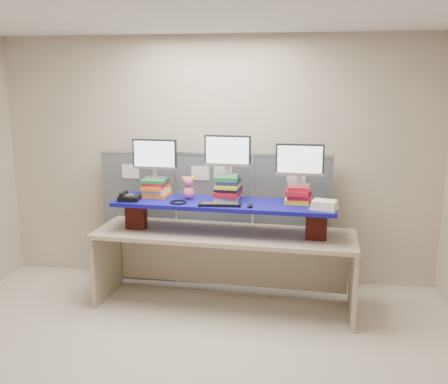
# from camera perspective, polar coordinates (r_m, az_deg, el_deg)

# --- Properties ---
(room) EXTENTS (5.00, 4.00, 2.80)m
(room) POSITION_cam_1_polar(r_m,az_deg,el_deg) (3.79, -5.34, -1.02)
(room) COLOR #C0B39E
(room) RESTS_ON ground
(cubicle_partition) EXTENTS (2.60, 0.06, 1.53)m
(cubicle_partition) POSITION_cam_1_polar(r_m,az_deg,el_deg) (5.64, -1.11, -3.12)
(cubicle_partition) COLOR #4C515A
(cubicle_partition) RESTS_ON ground
(desk) EXTENTS (2.67, 0.93, 0.80)m
(desk) POSITION_cam_1_polar(r_m,az_deg,el_deg) (5.11, 0.00, -6.34)
(desk) COLOR tan
(desk) RESTS_ON ground
(brick_pier_left) EXTENTS (0.21, 0.12, 0.28)m
(brick_pier_left) POSITION_cam_1_polar(r_m,az_deg,el_deg) (5.23, -10.01, -2.67)
(brick_pier_left) COLOR maroon
(brick_pier_left) RESTS_ON desk
(brick_pier_right) EXTENTS (0.21, 0.12, 0.28)m
(brick_pier_right) POSITION_cam_1_polar(r_m,az_deg,el_deg) (4.88, 10.51, -3.77)
(brick_pier_right) COLOR maroon
(brick_pier_right) RESTS_ON desk
(blue_board) EXTENTS (2.23, 0.69, 0.04)m
(blue_board) POSITION_cam_1_polar(r_m,az_deg,el_deg) (4.98, 0.00, -1.35)
(blue_board) COLOR #11097C
(blue_board) RESTS_ON brick_pier_left
(book_stack_left) EXTENTS (0.27, 0.32, 0.19)m
(book_stack_left) POSITION_cam_1_polar(r_m,az_deg,el_deg) (5.26, -7.79, 0.54)
(book_stack_left) COLOR orange
(book_stack_left) RESTS_ON blue_board
(book_stack_center) EXTENTS (0.28, 0.33, 0.24)m
(book_stack_center) POSITION_cam_1_polar(r_m,az_deg,el_deg) (5.06, 0.43, 0.47)
(book_stack_center) COLOR silver
(book_stack_center) RESTS_ON blue_board
(book_stack_right) EXTENTS (0.27, 0.32, 0.17)m
(book_stack_right) POSITION_cam_1_polar(r_m,az_deg,el_deg) (4.99, 8.50, -0.22)
(book_stack_right) COLOR yellow
(book_stack_right) RESTS_ON blue_board
(monitor_left) EXTENTS (0.47, 0.14, 0.41)m
(monitor_left) POSITION_cam_1_polar(r_m,az_deg,el_deg) (5.21, -7.92, 4.07)
(monitor_left) COLOR #9D9CA1
(monitor_left) RESTS_ON book_stack_left
(monitor_center) EXTENTS (0.47, 0.14, 0.41)m
(monitor_center) POSITION_cam_1_polar(r_m,az_deg,el_deg) (5.00, 0.41, 4.50)
(monitor_center) COLOR #9D9CA1
(monitor_center) RESTS_ON book_stack_center
(monitor_right) EXTENTS (0.47, 0.14, 0.41)m
(monitor_right) POSITION_cam_1_polar(r_m,az_deg,el_deg) (4.92, 8.65, 3.42)
(monitor_right) COLOR #9D9CA1
(monitor_right) RESTS_ON book_stack_right
(keyboard) EXTENTS (0.42, 0.17, 0.03)m
(keyboard) POSITION_cam_1_polar(r_m,az_deg,el_deg) (4.82, -0.49, -1.41)
(keyboard) COLOR black
(keyboard) RESTS_ON blue_board
(mouse) EXTENTS (0.07, 0.11, 0.03)m
(mouse) POSITION_cam_1_polar(r_m,az_deg,el_deg) (4.76, 2.99, -1.56)
(mouse) COLOR black
(mouse) RESTS_ON blue_board
(desk_phone) EXTENTS (0.21, 0.19, 0.09)m
(desk_phone) POSITION_cam_1_polar(r_m,az_deg,el_deg) (5.12, -10.83, -0.60)
(desk_phone) COLOR black
(desk_phone) RESTS_ON blue_board
(headset) EXTENTS (0.19, 0.19, 0.02)m
(headset) POSITION_cam_1_polar(r_m,az_deg,el_deg) (4.94, -5.23, -1.15)
(headset) COLOR black
(headset) RESTS_ON blue_board
(plush_toy) EXTENTS (0.14, 0.10, 0.23)m
(plush_toy) POSITION_cam_1_polar(r_m,az_deg,el_deg) (5.09, -4.06, 0.53)
(plush_toy) COLOR pink
(plush_toy) RESTS_ON blue_board
(binder_stack) EXTENTS (0.28, 0.25, 0.08)m
(binder_stack) POSITION_cam_1_polar(r_m,az_deg,el_deg) (4.76, 11.41, -1.48)
(binder_stack) COLOR white
(binder_stack) RESTS_ON blue_board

